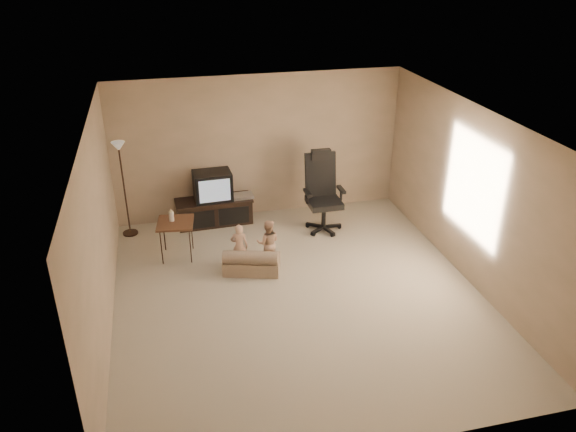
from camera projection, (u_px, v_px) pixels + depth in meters
name	position (u px, v px, depth m)	size (l,w,h in m)	color
floor	(298.00, 295.00, 7.85)	(5.50, 5.50, 0.00)	#B7AB91
room_shell	(299.00, 196.00, 7.17)	(5.50, 5.50, 5.50)	silver
tv_stand	(214.00, 202.00, 9.67)	(1.34, 0.54, 0.95)	black
office_chair	(323.00, 202.00, 9.46)	(0.66, 0.67, 1.36)	black
side_table	(175.00, 223.00, 8.55)	(0.61, 0.61, 0.81)	brown
floor_lamp	(121.00, 168.00, 8.95)	(0.25, 0.25, 1.62)	#2F1E15
child_sofa	(251.00, 262.00, 8.31)	(0.91, 0.68, 0.40)	tan
toddler_left	(239.00, 246.00, 8.34)	(0.26, 0.19, 0.72)	#D7A786
toddler_right	(268.00, 243.00, 8.43)	(0.36, 0.20, 0.74)	#D7A786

